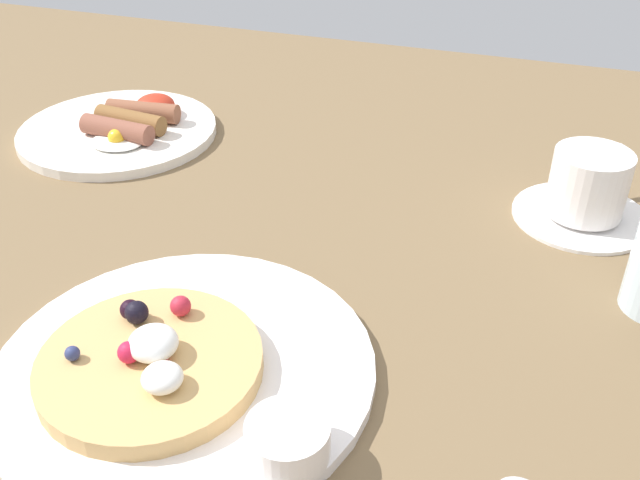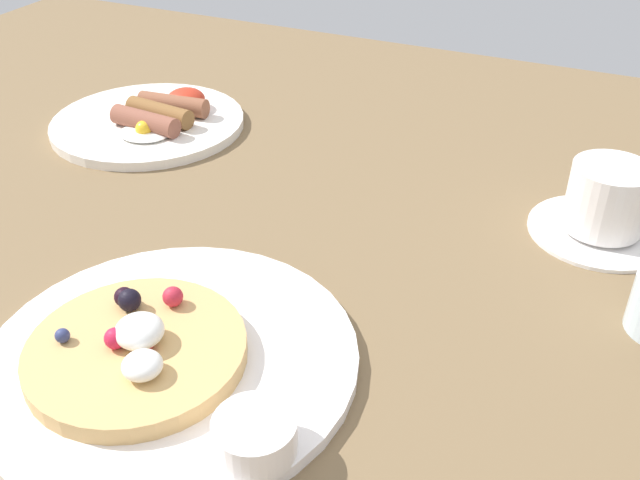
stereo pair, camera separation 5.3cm
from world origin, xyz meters
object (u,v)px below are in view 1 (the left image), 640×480
Objects in this scene: coffee_saucer at (581,215)px; breakfast_plate at (118,131)px; syrup_ramekin at (288,439)px; pancake_plate at (185,368)px; coffee_cup at (590,181)px.

breakfast_plate is at bearing 177.99° from coffee_saucer.
syrup_ramekin is 0.41× the size of coffee_saucer.
pancake_plate is at bearing -51.93° from breakfast_plate.
syrup_ramekin reaches higher than breakfast_plate.
coffee_saucer is (27.05, 32.14, -0.13)cm from pancake_plate.
syrup_ramekin is 41.30cm from coffee_cup.
breakfast_plate is 1.75× the size of coffee_saucer.
coffee_saucer is (53.69, -1.88, -0.19)cm from breakfast_plate.
coffee_cup reaches higher than breakfast_plate.
coffee_saucer is 3.69cm from coffee_cup.
breakfast_plate reaches higher than pancake_plate.
pancake_plate is 11.60cm from syrup_ramekin.
breakfast_plate is 53.92cm from coffee_cup.
syrup_ramekin is at bearing -46.90° from breakfast_plate.
syrup_ramekin is 0.23× the size of breakfast_plate.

